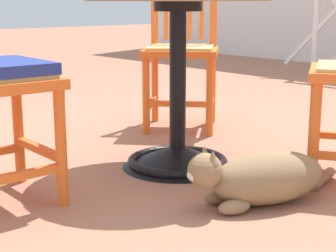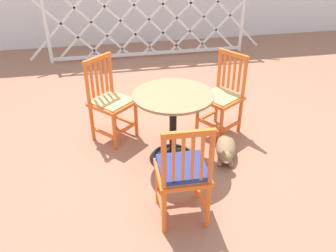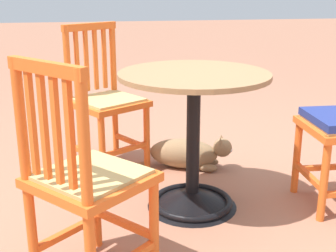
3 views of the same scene
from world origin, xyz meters
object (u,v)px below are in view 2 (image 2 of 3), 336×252
at_px(orange_chair_at_corner, 111,102).
at_px(orange_chair_tucked_in, 222,97).
at_px(cafe_table, 173,135).
at_px(tabby_cat, 226,150).
at_px(orange_chair_by_planter, 183,173).

bearing_deg(orange_chair_at_corner, orange_chair_tucked_in, -5.44).
height_order(cafe_table, tabby_cat, cafe_table).
xyz_separation_m(cafe_table, orange_chair_at_corner, (-0.57, 0.54, 0.15)).
distance_m(cafe_table, orange_chair_by_planter, 0.83).
xyz_separation_m(cafe_table, orange_chair_by_planter, (-0.09, -0.80, 0.16)).
height_order(cafe_table, orange_chair_by_planter, orange_chair_by_planter).
bearing_deg(cafe_table, orange_chair_tucked_in, 33.65).
xyz_separation_m(orange_chair_at_corner, tabby_cat, (1.10, -0.64, -0.34)).
height_order(orange_chair_at_corner, tabby_cat, orange_chair_at_corner).
height_order(orange_chair_at_corner, orange_chair_by_planter, same).
xyz_separation_m(cafe_table, tabby_cat, (0.53, -0.09, -0.19)).
bearing_deg(orange_chair_by_planter, orange_chair_at_corner, 109.38).
xyz_separation_m(orange_chair_at_corner, orange_chair_by_planter, (0.47, -1.35, 0.01)).
bearing_deg(orange_chair_at_corner, orange_chair_by_planter, -70.62).
distance_m(orange_chair_at_corner, orange_chair_by_planter, 1.43).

